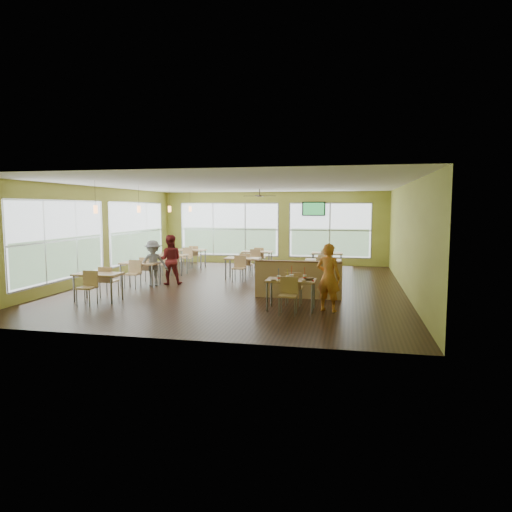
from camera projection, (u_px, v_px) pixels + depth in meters
name	position (u px, v px, depth m)	size (l,w,h in m)	color
room	(241.00, 236.00, 14.36)	(12.00, 12.04, 3.20)	black
window_bays	(194.00, 234.00, 17.91)	(9.24, 10.24, 2.38)	white
main_table	(291.00, 284.00, 11.14)	(1.22, 1.52, 0.87)	tan
half_wall_divider	(298.00, 280.00, 12.56)	(2.40, 0.14, 1.04)	tan
dining_tables	(224.00, 260.00, 16.35)	(6.92, 8.72, 0.87)	tan
pendant_lights	(154.00, 209.00, 15.59)	(0.11, 7.31, 0.86)	#2D2119
ceiling_fan	(260.00, 196.00, 17.14)	(1.25, 1.25, 0.29)	#2D2119
tv_backwall	(314.00, 209.00, 19.65)	(1.00, 0.07, 0.60)	black
man_plaid	(328.00, 277.00, 10.95)	(0.60, 0.40, 1.65)	#EC521A
patron_maroon	(170.00, 260.00, 14.84)	(0.79, 0.61, 1.62)	maroon
patron_grey	(153.00, 263.00, 14.57)	(0.95, 0.54, 1.46)	slate
cup_blue	(279.00, 278.00, 10.99)	(0.09, 0.09, 0.31)	white
cup_yellow	(288.00, 278.00, 10.96)	(0.08, 0.08, 0.30)	white
cup_red_near	(292.00, 277.00, 10.99)	(0.11, 0.11, 0.38)	white
cup_red_far	(305.00, 277.00, 11.00)	(0.10, 0.10, 0.35)	white
food_basket	(309.00, 279.00, 11.03)	(0.26, 0.26, 0.06)	black
ketchup_cup	(313.00, 281.00, 10.83)	(0.05, 0.05, 0.02)	#A60902
wrapper_left	(274.00, 280.00, 10.91)	(0.15, 0.13, 0.04)	#A17E4E
wrapper_mid	(296.00, 278.00, 11.20)	(0.18, 0.16, 0.04)	#A17E4E
wrapper_right	(304.00, 281.00, 10.81)	(0.13, 0.11, 0.03)	#A17E4E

